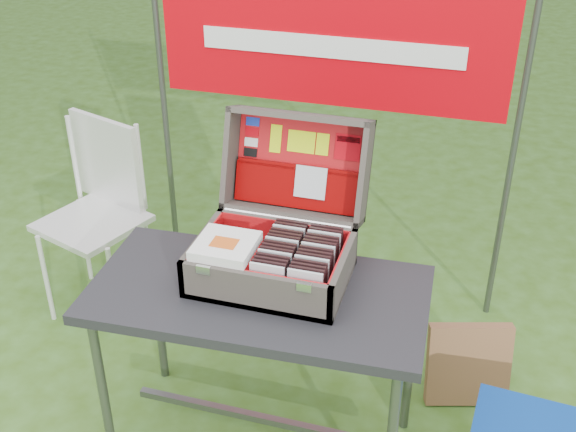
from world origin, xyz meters
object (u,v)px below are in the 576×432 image
(table, at_px, (260,370))
(suitcase, at_px, (276,213))
(chair, at_px, (92,225))
(cardboard_box, at_px, (468,364))

(table, relative_size, suitcase, 2.18)
(table, distance_m, chair, 1.24)
(cardboard_box, bearing_deg, chair, 158.67)
(table, height_order, suitcase, suitcase)
(cardboard_box, bearing_deg, table, -164.36)
(suitcase, xyz_separation_m, chair, (-1.09, 0.50, -0.52))
(chair, height_order, cardboard_box, chair)
(table, xyz_separation_m, suitcase, (0.03, 0.13, 0.62))
(table, height_order, chair, chair)
(chair, relative_size, cardboard_box, 2.57)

